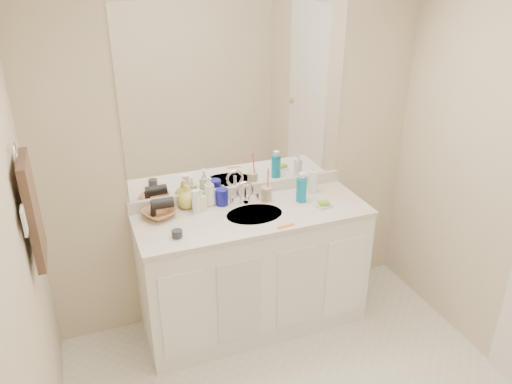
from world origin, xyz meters
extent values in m
cube|color=beige|center=(0.00, 1.30, 1.20)|extent=(2.60, 0.02, 2.40)
cube|color=beige|center=(-1.30, 0.00, 1.20)|extent=(0.02, 2.60, 2.40)
cube|color=white|center=(0.00, 1.02, 0.42)|extent=(1.50, 0.55, 0.85)
cube|color=silver|center=(0.00, 1.02, 0.86)|extent=(1.52, 0.57, 0.03)
cube|color=silver|center=(0.00, 1.29, 0.92)|extent=(1.52, 0.03, 0.08)
cylinder|color=silver|center=(0.00, 1.00, 0.87)|extent=(0.37, 0.37, 0.02)
cylinder|color=silver|center=(0.00, 1.18, 0.94)|extent=(0.02, 0.02, 0.11)
cube|color=white|center=(0.00, 1.29, 1.56)|extent=(1.48, 0.01, 1.20)
cylinder|color=navy|center=(-0.15, 1.21, 0.94)|extent=(0.10, 0.10, 0.11)
cylinder|color=tan|center=(0.14, 1.16, 0.93)|extent=(0.10, 0.10, 0.10)
cylinder|color=#F54076|center=(0.15, 1.16, 1.03)|extent=(0.02, 0.04, 0.18)
cylinder|color=#0E80AB|center=(0.36, 1.07, 0.96)|extent=(0.08, 0.08, 0.17)
cylinder|color=white|center=(0.49, 1.17, 0.96)|extent=(0.08, 0.08, 0.16)
cube|color=silver|center=(0.47, 0.94, 0.89)|extent=(0.11, 0.10, 0.01)
cube|color=#83B92D|center=(0.47, 0.94, 0.90)|extent=(0.08, 0.06, 0.02)
cube|color=orange|center=(0.12, 0.79, 0.88)|extent=(0.12, 0.04, 0.00)
cylinder|color=#2A2A2F|center=(-0.53, 0.90, 0.90)|extent=(0.07, 0.07, 0.04)
cylinder|color=white|center=(-0.34, 1.16, 0.96)|extent=(0.06, 0.06, 0.16)
imported|color=white|center=(-0.23, 1.23, 0.98)|extent=(0.09, 0.09, 0.21)
imported|color=beige|center=(-0.31, 1.19, 0.95)|extent=(0.08, 0.09, 0.15)
imported|color=#DAD154|center=(-0.38, 1.25, 0.96)|extent=(0.16, 0.16, 0.16)
imported|color=#B07147|center=(-0.57, 1.19, 0.91)|extent=(0.27, 0.27, 0.05)
cylinder|color=black|center=(-0.55, 1.19, 0.97)|extent=(0.14, 0.07, 0.07)
torus|color=silver|center=(-1.27, 0.77, 1.55)|extent=(0.01, 0.11, 0.11)
cube|color=#33241B|center=(-1.25, 0.77, 1.25)|extent=(0.04, 0.32, 0.55)
cube|color=white|center=(-1.27, 0.57, 1.30)|extent=(0.01, 0.08, 0.13)
camera|label=1|loc=(-1.00, -1.64, 2.38)|focal=35.00mm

